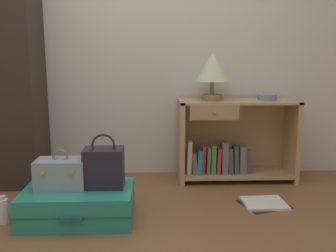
% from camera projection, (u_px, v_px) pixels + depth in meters
% --- Properties ---
extents(ground_plane, '(9.00, 9.00, 0.00)m').
position_uv_depth(ground_plane, '(120.00, 250.00, 2.17)').
color(ground_plane, brown).
extents(back_wall, '(6.40, 0.10, 2.60)m').
position_uv_depth(back_wall, '(131.00, 31.00, 3.40)').
color(back_wall, beige).
rests_on(back_wall, ground_plane).
extents(bookshelf, '(1.02, 0.39, 0.71)m').
position_uv_depth(bookshelf, '(232.00, 142.00, 3.37)').
color(bookshelf, tan).
rests_on(bookshelf, ground_plane).
extents(table_lamp, '(0.29, 0.29, 0.40)m').
position_uv_depth(table_lamp, '(212.00, 69.00, 3.24)').
color(table_lamp, olive).
rests_on(table_lamp, bookshelf).
extents(bowl, '(0.17, 0.17, 0.05)m').
position_uv_depth(bowl, '(267.00, 97.00, 3.31)').
color(bowl, slate).
rests_on(bowl, bookshelf).
extents(suitcase_large, '(0.73, 0.49, 0.21)m').
position_uv_depth(suitcase_large, '(79.00, 204.00, 2.56)').
color(suitcase_large, teal).
rests_on(suitcase_large, ground_plane).
extents(train_case, '(0.33, 0.20, 0.27)m').
position_uv_depth(train_case, '(61.00, 173.00, 2.54)').
color(train_case, '#8E99A3').
rests_on(train_case, suitcase_large).
extents(handbag, '(0.26, 0.18, 0.36)m').
position_uv_depth(handbag, '(104.00, 167.00, 2.56)').
color(handbag, '#231E2D').
rests_on(handbag, suitcase_large).
extents(bottle, '(0.07, 0.07, 0.19)m').
position_uv_depth(bottle, '(3.00, 211.00, 2.50)').
color(bottle, white).
rests_on(bottle, ground_plane).
extents(open_book_on_floor, '(0.39, 0.36, 0.02)m').
position_uv_depth(open_book_on_floor, '(264.00, 203.00, 2.83)').
color(open_book_on_floor, white).
rests_on(open_book_on_floor, ground_plane).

